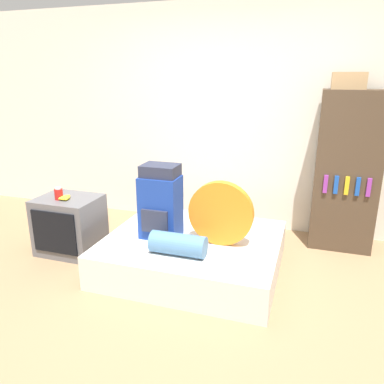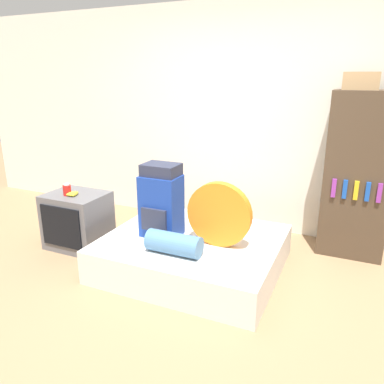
{
  "view_description": "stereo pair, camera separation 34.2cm",
  "coord_description": "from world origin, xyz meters",
  "px_view_note": "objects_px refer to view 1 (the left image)",
  "views": [
    {
      "loc": [
        0.98,
        -2.48,
        1.78
      ],
      "look_at": [
        -0.04,
        0.62,
        0.77
      ],
      "focal_mm": 35.0,
      "sensor_mm": 36.0,
      "label": 1
    },
    {
      "loc": [
        1.3,
        -2.36,
        1.78
      ],
      "look_at": [
        -0.04,
        0.62,
        0.77
      ],
      "focal_mm": 35.0,
      "sensor_mm": 36.0,
      "label": 2
    }
  ],
  "objects_px": {
    "cardboard_box": "(349,81)",
    "television": "(70,225)",
    "canister": "(59,194)",
    "bookshelf": "(347,172)",
    "sleeping_roll": "(178,244)",
    "backpack": "(160,203)",
    "tent_bag": "(221,213)"
  },
  "relations": [
    {
      "from": "bookshelf",
      "to": "tent_bag",
      "type": "bearing_deg",
      "value": -136.01
    },
    {
      "from": "backpack",
      "to": "canister",
      "type": "distance_m",
      "value": 1.08
    },
    {
      "from": "tent_bag",
      "to": "television",
      "type": "relative_size",
      "value": 0.95
    },
    {
      "from": "sleeping_roll",
      "to": "bookshelf",
      "type": "height_order",
      "value": "bookshelf"
    },
    {
      "from": "cardboard_box",
      "to": "television",
      "type": "bearing_deg",
      "value": -157.61
    },
    {
      "from": "tent_bag",
      "to": "canister",
      "type": "relative_size",
      "value": 4.72
    },
    {
      "from": "television",
      "to": "backpack",
      "type": "bearing_deg",
      "value": -0.35
    },
    {
      "from": "tent_bag",
      "to": "bookshelf",
      "type": "distance_m",
      "value": 1.52
    },
    {
      "from": "backpack",
      "to": "bookshelf",
      "type": "bearing_deg",
      "value": 32.56
    },
    {
      "from": "canister",
      "to": "cardboard_box",
      "type": "bearing_deg",
      "value": 23.2
    },
    {
      "from": "bookshelf",
      "to": "cardboard_box",
      "type": "xyz_separation_m",
      "value": [
        -0.08,
        0.02,
        0.91
      ]
    },
    {
      "from": "tent_bag",
      "to": "canister",
      "type": "bearing_deg",
      "value": -177.58
    },
    {
      "from": "bookshelf",
      "to": "cardboard_box",
      "type": "bearing_deg",
      "value": 164.16
    },
    {
      "from": "backpack",
      "to": "tent_bag",
      "type": "height_order",
      "value": "backpack"
    },
    {
      "from": "sleeping_roll",
      "to": "bookshelf",
      "type": "xyz_separation_m",
      "value": [
        1.37,
        1.37,
        0.42
      ]
    },
    {
      "from": "television",
      "to": "bookshelf",
      "type": "height_order",
      "value": "bookshelf"
    },
    {
      "from": "backpack",
      "to": "sleeping_roll",
      "type": "relative_size",
      "value": 1.44
    },
    {
      "from": "television",
      "to": "canister",
      "type": "xyz_separation_m",
      "value": [
        -0.05,
        -0.06,
        0.36
      ]
    },
    {
      "from": "sleeping_roll",
      "to": "cardboard_box",
      "type": "relative_size",
      "value": 1.51
    },
    {
      "from": "television",
      "to": "cardboard_box",
      "type": "bearing_deg",
      "value": 22.39
    },
    {
      "from": "television",
      "to": "cardboard_box",
      "type": "height_order",
      "value": "cardboard_box"
    },
    {
      "from": "bookshelf",
      "to": "canister",
      "type": "bearing_deg",
      "value": -157.85
    },
    {
      "from": "canister",
      "to": "backpack",
      "type": "bearing_deg",
      "value": 2.99
    },
    {
      "from": "sleeping_roll",
      "to": "canister",
      "type": "xyz_separation_m",
      "value": [
        -1.37,
        0.25,
        0.24
      ]
    },
    {
      "from": "tent_bag",
      "to": "canister",
      "type": "xyz_separation_m",
      "value": [
        -1.66,
        -0.07,
        0.04
      ]
    },
    {
      "from": "television",
      "to": "canister",
      "type": "bearing_deg",
      "value": -125.74
    },
    {
      "from": "tent_bag",
      "to": "cardboard_box",
      "type": "xyz_separation_m",
      "value": [
        1.0,
        1.07,
        1.13
      ]
    },
    {
      "from": "canister",
      "to": "television",
      "type": "bearing_deg",
      "value": 54.26
    },
    {
      "from": "sleeping_roll",
      "to": "bookshelf",
      "type": "bearing_deg",
      "value": 44.96
    },
    {
      "from": "backpack",
      "to": "sleeping_roll",
      "type": "bearing_deg",
      "value": -47.33
    },
    {
      "from": "backpack",
      "to": "canister",
      "type": "bearing_deg",
      "value": -177.01
    },
    {
      "from": "canister",
      "to": "bookshelf",
      "type": "bearing_deg",
      "value": 22.15
    }
  ]
}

